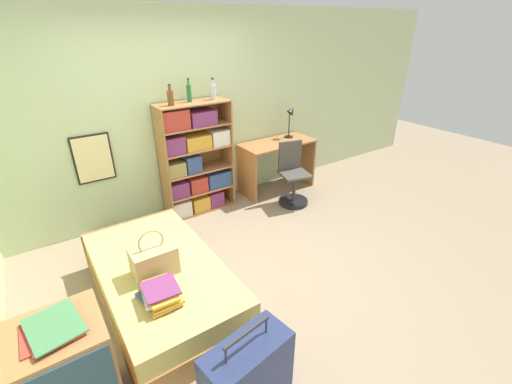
% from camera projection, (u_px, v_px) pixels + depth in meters
% --- Properties ---
extents(ground_plane, '(14.00, 14.00, 0.00)m').
position_uv_depth(ground_plane, '(235.00, 270.00, 3.68)').
color(ground_plane, gray).
extents(wall_back, '(10.00, 0.09, 2.60)m').
position_uv_depth(wall_back, '(164.00, 118.00, 4.33)').
color(wall_back, beige).
rests_on(wall_back, ground_plane).
extents(bed, '(1.01, 1.84, 0.43)m').
position_uv_depth(bed, '(161.00, 282.00, 3.20)').
color(bed, '#A36B3D').
rests_on(bed, ground_plane).
extents(handbag, '(0.37, 0.25, 0.43)m').
position_uv_depth(handbag, '(154.00, 260.00, 2.93)').
color(handbag, tan).
rests_on(handbag, bed).
extents(book_stack_on_bed, '(0.31, 0.38, 0.13)m').
position_uv_depth(book_stack_on_bed, '(160.00, 293.00, 2.67)').
color(book_stack_on_bed, '#7A336B').
rests_on(book_stack_on_bed, bed).
extents(suitcase, '(0.62, 0.36, 0.75)m').
position_uv_depth(suitcase, '(248.00, 379.00, 2.22)').
color(suitcase, navy).
rests_on(suitcase, ground_plane).
extents(dresser, '(0.51, 0.51, 0.82)m').
position_uv_depth(dresser, '(71.00, 377.00, 2.13)').
color(dresser, '#A36B3D').
rests_on(dresser, ground_plane).
extents(magazine_pile_on_dresser, '(0.33, 0.38, 0.04)m').
position_uv_depth(magazine_pile_on_dresser, '(52.00, 328.00, 1.94)').
color(magazine_pile_on_dresser, '#B2382D').
rests_on(magazine_pile_on_dresser, dresser).
extents(bookcase, '(0.94, 0.35, 1.50)m').
position_uv_depth(bookcase, '(194.00, 162.00, 4.55)').
color(bookcase, '#A36B3D').
rests_on(bookcase, ground_plane).
extents(bottle_green, '(0.08, 0.08, 0.25)m').
position_uv_depth(bottle_green, '(170.00, 97.00, 4.02)').
color(bottle_green, brown).
rests_on(bottle_green, bookcase).
extents(bottle_brown, '(0.06, 0.06, 0.28)m').
position_uv_depth(bottle_brown, '(189.00, 93.00, 4.20)').
color(bottle_brown, '#1E6B2D').
rests_on(bottle_brown, bookcase).
extents(bottle_clear, '(0.07, 0.07, 0.27)m').
position_uv_depth(bottle_clear, '(213.00, 91.00, 4.34)').
color(bottle_clear, '#B7BCC1').
rests_on(bottle_clear, bookcase).
extents(desk, '(1.15, 0.54, 0.78)m').
position_uv_depth(desk, '(277.00, 157.00, 5.24)').
color(desk, '#A36B3D').
rests_on(desk, ground_plane).
extents(desk_lamp, '(0.18, 0.14, 0.49)m').
position_uv_depth(desk_lamp, '(291.00, 116.00, 5.22)').
color(desk_lamp, black).
rests_on(desk_lamp, desk).
extents(desk_chair, '(0.46, 0.46, 0.90)m').
position_uv_depth(desk_chair, '(293.00, 184.00, 4.94)').
color(desk_chair, black).
rests_on(desk_chair, ground_plane).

